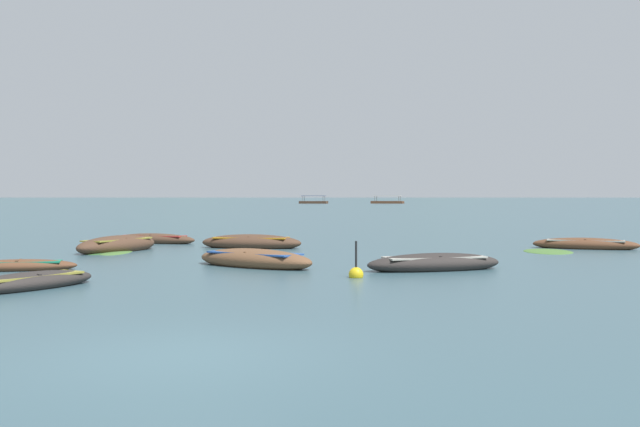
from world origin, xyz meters
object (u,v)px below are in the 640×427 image
rowboat_4 (117,245)px  ferry_0 (314,202)px  rowboat_5 (585,244)px  rowboat_0 (30,282)px  rowboat_8 (19,266)px  ferry_1 (387,202)px  mooring_buoy (356,274)px  rowboat_1 (254,260)px  rowboat_6 (251,243)px  rowboat_7 (154,239)px  rowboat_9 (434,263)px

rowboat_4 → ferry_0: ferry_0 is taller
rowboat_5 → rowboat_0: bearing=-139.6°
rowboat_8 → ferry_1: bearing=86.2°
rowboat_5 → mooring_buoy: bearing=-129.0°
rowboat_0 → rowboat_5: bearing=40.4°
rowboat_1 → rowboat_8: (-6.84, -1.74, -0.09)m
ferry_1 → rowboat_6: bearing=-92.3°
rowboat_5 → rowboat_7: size_ratio=1.00×
ferry_0 → mooring_buoy: (19.20, -190.03, -0.34)m
rowboat_0 → rowboat_9: (10.02, 5.18, 0.04)m
rowboat_6 → rowboat_8: size_ratio=1.30×
rowboat_5 → mooring_buoy: 14.75m
rowboat_1 → rowboat_4: size_ratio=0.99×
rowboat_0 → rowboat_1: 7.26m
rowboat_0 → rowboat_8: rowboat_0 is taller
ferry_0 → ferry_1: bearing=9.8°
rowboat_7 → rowboat_8: (-0.14, -12.38, -0.05)m
rowboat_8 → rowboat_0: bearing=-59.0°
rowboat_6 → rowboat_8: rowboat_6 is taller
mooring_buoy → ferry_1: bearing=89.2°
rowboat_9 → mooring_buoy: mooring_buoy is taller
rowboat_5 → ferry_1: ferry_1 is taller
mooring_buoy → rowboat_0: bearing=-158.8°
rowboat_6 → mooring_buoy: 11.78m
mooring_buoy → ferry_0: bearing=95.8°
rowboat_6 → rowboat_9: (7.15, -8.54, -0.03)m
rowboat_9 → ferry_0: 189.07m
rowboat_4 → mooring_buoy: (9.89, -8.37, -0.15)m
rowboat_8 → ferry_1: ferry_1 is taller
rowboat_4 → ferry_1: ferry_1 is taller
rowboat_5 → mooring_buoy: (-9.29, -11.46, -0.08)m
rowboat_4 → rowboat_9: bearing=-27.0°
rowboat_7 → ferry_1: bearing=86.0°
ferry_0 → ferry_1: (21.78, 3.78, -0.00)m
rowboat_6 → mooring_buoy: size_ratio=4.03×
rowboat_0 → rowboat_4: size_ratio=0.80×
rowboat_7 → rowboat_9: (12.30, -11.22, 0.02)m
rowboat_4 → mooring_buoy: mooring_buoy is taller
ferry_1 → ferry_0: bearing=-170.2°
rowboat_6 → rowboat_5: bearing=3.0°
rowboat_6 → ferry_1: bearing=87.7°
rowboat_5 → rowboat_9: (-7.00, -9.28, 0.02)m
mooring_buoy → rowboat_7: bearing=126.8°
rowboat_8 → rowboat_9: 12.49m
ferry_1 → rowboat_0: bearing=-93.0°
rowboat_1 → rowboat_4: bearing=139.5°
rowboat_0 → rowboat_4: (-2.16, 11.37, 0.09)m
rowboat_0 → mooring_buoy: 8.29m
rowboat_1 → rowboat_5: (12.60, 8.70, -0.04)m
rowboat_1 → rowboat_5: size_ratio=1.02×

